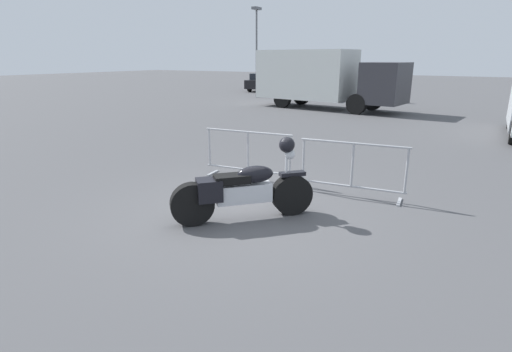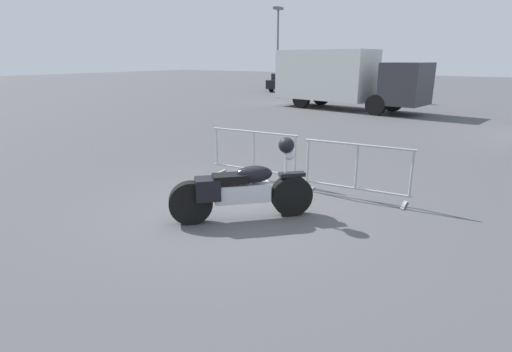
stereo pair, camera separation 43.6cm
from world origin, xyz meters
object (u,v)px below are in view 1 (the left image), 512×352
(crowd_barrier_far, at_px, (352,169))
(pedestrian, at_px, (386,87))
(street_lamp, at_px, (257,40))
(box_truck, at_px, (321,77))
(motorcycle, at_px, (244,190))
(parked_car_black, at_px, (264,82))
(parked_car_blue, at_px, (332,84))
(crowd_barrier_near, at_px, (248,154))
(parked_car_tan, at_px, (297,83))

(crowd_barrier_far, relative_size, pedestrian, 1.21)
(pedestrian, relative_size, street_lamp, 0.30)
(street_lamp, bearing_deg, pedestrian, 9.82)
(box_truck, xyz_separation_m, street_lamp, (-6.00, 3.55, 2.08))
(motorcycle, height_order, parked_car_black, parked_car_black)
(pedestrian, bearing_deg, parked_car_blue, -3.14)
(motorcycle, xyz_separation_m, pedestrian, (-2.40, 19.79, 0.40))
(crowd_barrier_far, distance_m, parked_car_black, 25.71)
(pedestrian, bearing_deg, box_truck, 99.20)
(parked_car_blue, xyz_separation_m, pedestrian, (4.61, -3.37, 0.20))
(crowd_barrier_near, height_order, street_lamp, street_lamp)
(parked_car_blue, relative_size, street_lamp, 0.77)
(street_lamp, bearing_deg, box_truck, -30.64)
(crowd_barrier_near, xyz_separation_m, parked_car_tan, (-8.80, 21.50, 0.13))
(crowd_barrier_near, relative_size, street_lamp, 0.36)
(motorcycle, height_order, crowd_barrier_far, motorcycle)
(motorcycle, distance_m, box_truck, 15.56)
(crowd_barrier_far, height_order, street_lamp, street_lamp)
(crowd_barrier_near, bearing_deg, crowd_barrier_far, 0.00)
(box_truck, bearing_deg, crowd_barrier_far, -58.57)
(crowd_barrier_near, xyz_separation_m, crowd_barrier_far, (2.35, 0.00, 0.00))
(crowd_barrier_far, bearing_deg, parked_car_blue, 111.17)
(parked_car_blue, bearing_deg, crowd_barrier_far, -165.93)
(motorcycle, xyz_separation_m, parked_car_tan, (-9.97, 23.54, 0.17))
(motorcycle, xyz_separation_m, crowd_barrier_far, (1.18, 2.04, 0.03))
(crowd_barrier_far, relative_size, box_truck, 0.26)
(crowd_barrier_far, bearing_deg, box_truck, 114.28)
(crowd_barrier_near, xyz_separation_m, parked_car_blue, (-5.83, 21.13, 0.17))
(pedestrian, height_order, street_lamp, street_lamp)
(parked_car_black, bearing_deg, box_truck, -143.33)
(crowd_barrier_far, relative_size, street_lamp, 0.36)
(box_truck, height_order, parked_car_blue, box_truck)
(box_truck, xyz_separation_m, parked_car_tan, (-5.38, 8.71, -0.95))
(motorcycle, bearing_deg, parked_car_blue, 60.19)
(street_lamp, bearing_deg, parked_car_blue, 53.23)
(crowd_barrier_near, bearing_deg, parked_car_black, 118.69)
(crowd_barrier_far, distance_m, pedestrian, 18.11)
(crowd_barrier_near, height_order, parked_car_tan, parked_car_tan)
(box_truck, height_order, street_lamp, street_lamp)
(parked_car_blue, bearing_deg, street_lamp, 136.13)
(motorcycle, bearing_deg, crowd_barrier_near, 73.32)
(motorcycle, distance_m, street_lamp, 21.45)
(street_lamp, bearing_deg, crowd_barrier_far, -54.24)
(crowd_barrier_near, bearing_deg, parked_car_tan, 112.26)
(box_truck, bearing_deg, motorcycle, -65.64)
(crowd_barrier_far, height_order, parked_car_blue, parked_car_blue)
(crowd_barrier_far, height_order, parked_car_tan, parked_car_tan)
(parked_car_blue, bearing_deg, crowd_barrier_near, -171.67)
(parked_car_black, distance_m, street_lamp, 6.42)
(motorcycle, height_order, crowd_barrier_near, motorcycle)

